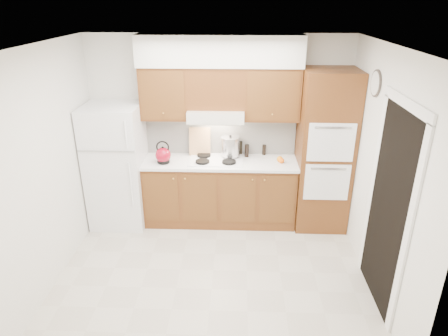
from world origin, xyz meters
name	(u,v)px	position (x,y,z in m)	size (l,w,h in m)	color
floor	(213,270)	(0.00, 0.00, 0.00)	(3.60, 3.60, 0.00)	beige
ceiling	(210,46)	(0.00, 0.00, 2.60)	(3.60, 3.60, 0.00)	white
wall_back	(219,129)	(0.00, 1.50, 1.30)	(3.60, 0.02, 2.60)	silver
wall_left	(47,169)	(-1.80, 0.00, 1.30)	(0.02, 3.00, 2.60)	silver
wall_right	(382,174)	(1.80, 0.00, 1.30)	(0.02, 3.00, 2.60)	silver
fridge	(117,166)	(-1.41, 1.14, 0.86)	(0.75, 0.72, 1.72)	white
base_cabinets	(220,192)	(0.02, 1.20, 0.45)	(2.11, 0.60, 0.90)	brown
countertop	(220,162)	(0.03, 1.19, 0.92)	(2.13, 0.62, 0.04)	white
backsplash	(221,135)	(0.02, 1.49, 1.22)	(2.11, 0.03, 0.56)	white
oven_cabinet	(324,152)	(1.44, 1.18, 1.10)	(0.70, 0.65, 2.20)	brown
upper_cab_left	(165,93)	(-0.71, 1.33, 1.85)	(0.63, 0.33, 0.70)	brown
upper_cab_right	(272,94)	(0.72, 1.33, 1.85)	(0.73, 0.33, 0.70)	brown
range_hood	(216,115)	(-0.02, 1.27, 1.57)	(0.75, 0.45, 0.15)	silver
upper_cab_over_hood	(216,88)	(-0.02, 1.33, 1.92)	(0.75, 0.33, 0.55)	brown
soffit	(220,51)	(0.03, 1.32, 2.40)	(2.13, 0.36, 0.40)	silver
cooktop	(216,160)	(-0.02, 1.21, 0.95)	(0.74, 0.50, 0.01)	white
doorway	(388,211)	(1.79, -0.35, 1.05)	(0.02, 0.90, 2.10)	black
wall_clock	(376,83)	(1.79, 0.55, 2.15)	(0.30, 0.30, 0.02)	#3F3833
kettle	(163,155)	(-0.74, 1.08, 1.05)	(0.21, 0.21, 0.21)	maroon
cutting_board	(200,142)	(-0.27, 1.41, 1.14)	(0.30, 0.02, 0.40)	tan
stock_pot	(230,147)	(0.17, 1.33, 1.10)	(0.25, 0.25, 0.26)	silver
condiment_a	(240,148)	(0.31, 1.45, 1.04)	(0.06, 0.06, 0.20)	black
condiment_b	(247,151)	(0.40, 1.36, 1.03)	(0.06, 0.06, 0.18)	black
condiment_c	(264,150)	(0.65, 1.45, 1.01)	(0.05, 0.05, 0.15)	black
orange_near	(280,159)	(0.85, 1.18, 0.98)	(0.08, 0.08, 0.08)	orange
orange_far	(281,161)	(0.87, 1.14, 0.98)	(0.07, 0.07, 0.07)	orange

